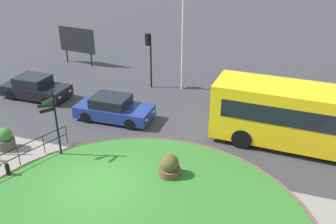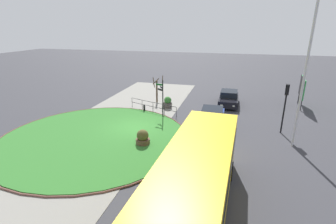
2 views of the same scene
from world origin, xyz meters
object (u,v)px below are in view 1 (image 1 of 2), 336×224
billboard_left (77,41)px  planter_kerbside (6,140)px  bus_yellow (311,118)px  traffic_light_near (149,49)px  lamppost_tall (183,13)px  signpost_directional (54,119)px  car_trailing (113,109)px  planter_near_signpost (170,167)px  bollard_foreground (8,170)px  car_near_lane (36,88)px

billboard_left → planter_kerbside: 13.17m
bus_yellow → traffic_light_near: bearing=157.1°
bus_yellow → lamppost_tall: (-8.04, 5.32, 3.45)m
signpost_directional → bus_yellow: bearing=22.9°
car_trailing → traffic_light_near: 5.62m
planter_near_signpost → signpost_directional: bearing=-178.0°
bus_yellow → planter_near_signpost: size_ratio=8.68×
signpost_directional → bollard_foreground: size_ratio=4.85×
traffic_light_near → signpost_directional: bearing=96.7°
traffic_light_near → lamppost_tall: (2.20, 0.40, 2.37)m
bollard_foreground → car_near_lane: 8.70m
planter_near_signpost → car_near_lane: bearing=154.1°
bus_yellow → car_trailing: 10.40m
lamppost_tall → car_trailing: bearing=-112.2°
signpost_directional → billboard_left: bearing=117.8°
planter_kerbside → billboard_left: bearing=106.2°
signpost_directional → bollard_foreground: bearing=-118.7°
traffic_light_near → billboard_left: 7.78m
lamppost_tall → billboard_left: 10.23m
traffic_light_near → planter_kerbside: traffic_light_near is taller
car_near_lane → lamppost_tall: lamppost_tall is taller
billboard_left → planter_near_signpost: 17.05m
signpost_directional → bollard_foreground: 2.87m
car_trailing → lamppost_tall: 7.53m
bollard_foreground → traffic_light_near: size_ratio=0.19×
car_near_lane → planter_near_signpost: (10.87, -5.28, -0.18)m
bollard_foreground → planter_kerbside: size_ratio=0.62×
signpost_directional → lamppost_tall: lamppost_tall is taller
bollard_foreground → car_near_lane: bearing=119.6°
bus_yellow → car_trailing: bus_yellow is taller
signpost_directional → planter_kerbside: bearing=-174.7°
bollard_foreground → traffic_light_near: 12.05m
car_near_lane → planter_near_signpost: 12.08m
lamppost_tall → billboard_left: (-9.45, 2.33, -3.15)m
signpost_directional → car_near_lane: (-5.43, 5.47, -1.31)m
signpost_directional → planter_near_signpost: size_ratio=3.12×
signpost_directional → planter_kerbside: signpost_directional is taller
bus_yellow → planter_near_signpost: 7.24m
planter_near_signpost → planter_kerbside: 8.26m
lamppost_tall → billboard_left: lamppost_tall is taller
traffic_light_near → lamppost_tall: size_ratio=0.39×
bollard_foreground → car_near_lane: (-4.29, 7.56, 0.30)m
car_trailing → planter_near_signpost: size_ratio=4.01×
car_near_lane → signpost_directional: bearing=-44.7°
planter_kerbside → planter_near_signpost: bearing=3.1°
car_near_lane → traffic_light_near: size_ratio=1.16×
planter_kerbside → car_near_lane: bearing=114.5°
signpost_directional → billboard_left: (-6.48, 12.31, -0.04)m
bollard_foreground → traffic_light_near: (1.91, 11.66, 2.35)m
billboard_left → planter_kerbside: bearing=-66.7°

